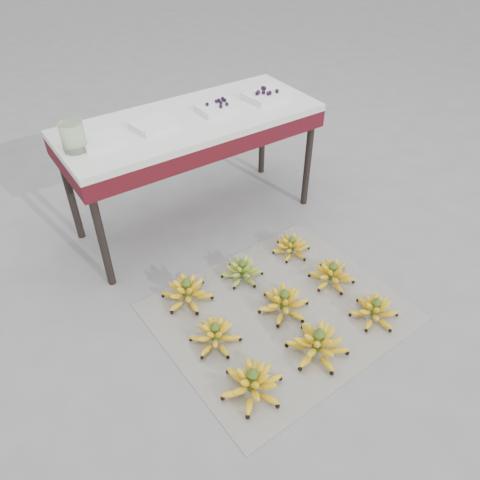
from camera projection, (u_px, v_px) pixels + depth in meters
ground at (289, 304)px, 2.59m from camera, size 60.00×60.00×0.00m
newspaper_mat at (279, 312)px, 2.54m from camera, size 1.30×1.11×0.01m
bunch_front_left at (252, 383)px, 2.12m from camera, size 0.36×0.36×0.18m
bunch_front_center at (318, 344)px, 2.29m from camera, size 0.36×0.36×0.19m
bunch_front_right at (375, 310)px, 2.47m from camera, size 0.33×0.33×0.16m
bunch_mid_left at (215, 335)px, 2.35m from camera, size 0.27×0.27×0.16m
bunch_mid_center at (284, 303)px, 2.51m from camera, size 0.36×0.36×0.17m
bunch_mid_right at (332, 274)px, 2.69m from camera, size 0.27×0.27×0.16m
bunch_back_left at (187, 292)px, 2.57m from camera, size 0.28×0.28×0.17m
bunch_back_center at (242, 271)px, 2.71m from camera, size 0.27×0.27×0.15m
bunch_back_right at (291, 246)px, 2.88m from camera, size 0.30×0.30×0.14m
vendor_table at (191, 130)px, 2.78m from camera, size 1.55×0.62×0.74m
tray_far_left at (102, 140)px, 2.47m from camera, size 0.22×0.16×0.04m
tray_left at (154, 124)px, 2.60m from camera, size 0.26×0.21×0.04m
tray_right at (218, 108)px, 2.77m from camera, size 0.23×0.17×0.06m
tray_far_right at (266, 95)px, 2.91m from camera, size 0.28×0.22×0.07m
glass_jar at (73, 137)px, 2.36m from camera, size 0.16×0.16×0.15m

